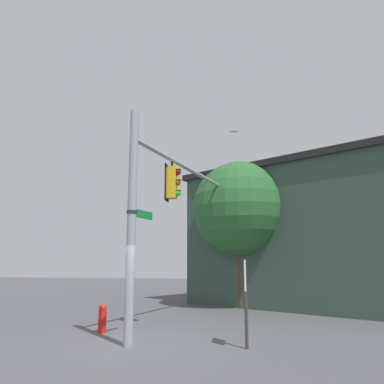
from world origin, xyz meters
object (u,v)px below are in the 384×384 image
fire_hydrant (102,318)px  bird_flying (234,131)px  street_name_sign (138,213)px  traffic_light_mid_inner (220,203)px  traffic_light_nearest_pole (172,182)px  historical_marker (246,289)px

fire_hydrant → bird_flying: bearing=152.1°
fire_hydrant → street_name_sign: bearing=46.5°
traffic_light_mid_inner → bird_flying: 4.46m
traffic_light_nearest_pole → historical_marker: (2.08, 2.32, -3.24)m
traffic_light_mid_inner → street_name_sign: traffic_light_mid_inner is taller
bird_flying → traffic_light_mid_inner: bearing=-17.2°
street_name_sign → historical_marker: street_name_sign is taller
traffic_light_nearest_pole → historical_marker: size_ratio=0.62×
traffic_light_nearest_pole → fire_hydrant: traffic_light_nearest_pole is taller
traffic_light_mid_inner → bird_flying: (-1.91, 0.59, 3.99)m
traffic_light_nearest_pole → traffic_light_mid_inner: size_ratio=1.00×
bird_flying → street_name_sign: bearing=-15.5°
street_name_sign → bird_flying: bearing=164.5°
traffic_light_mid_inner → street_name_sign: bearing=-14.9°
traffic_light_nearest_pole → traffic_light_mid_inner: bearing=165.2°
traffic_light_nearest_pole → street_name_sign: bearing=-15.4°
fire_hydrant → historical_marker: size_ratio=0.39×
fire_hydrant → traffic_light_mid_inner: bearing=148.6°
traffic_light_mid_inner → fire_hydrant: bearing=-31.4°
traffic_light_nearest_pole → bird_flying: bearing=164.5°
bird_flying → historical_marker: bird_flying is taller
historical_marker → bird_flying: bearing=-176.6°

